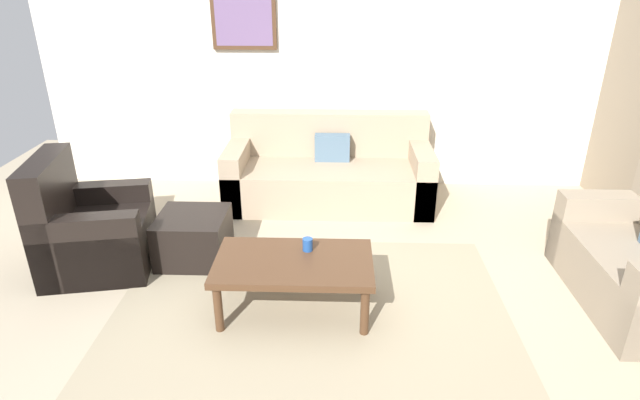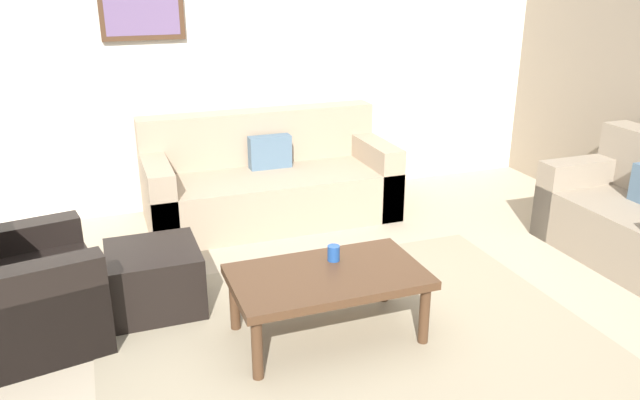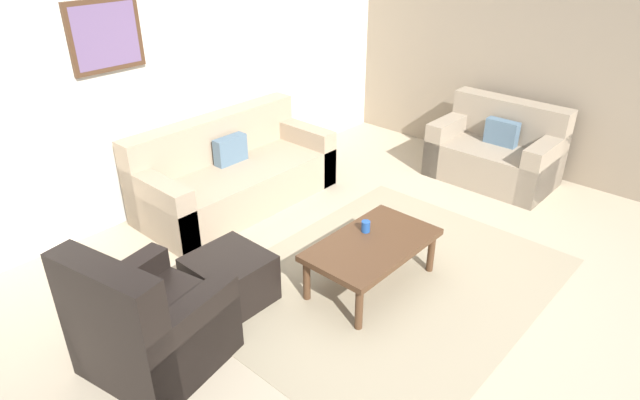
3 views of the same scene
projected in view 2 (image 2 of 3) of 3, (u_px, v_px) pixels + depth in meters
The scene contains 9 objects.
ground_plane at pixel (352, 340), 3.63m from camera, with size 8.00×8.00×0.00m, color tan.
rear_partition at pixel (238, 46), 5.44m from camera, with size 6.00×0.12×2.80m, color silver.
area_rug at pixel (352, 339), 3.63m from camera, with size 2.83×2.21×0.01m, color gray.
couch_main at pixel (268, 182), 5.40m from camera, with size 2.07×0.92×0.88m.
armchair_leather at pixel (7, 297), 3.49m from camera, with size 0.93×0.93×0.95m.
ottoman at pixel (155, 278), 3.93m from camera, with size 0.56×0.56×0.40m, color black.
coffee_table at pixel (328, 281), 3.55m from camera, with size 1.10×0.64×0.41m.
cup at pixel (334, 253), 3.67m from camera, with size 0.07×0.07×0.09m, color #1E478C.
framed_artwork at pixel (141, 1), 4.97m from camera, with size 0.66×0.04×0.61m.
Camera 2 is at (-1.26, -2.87, 2.02)m, focal length 35.05 mm.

